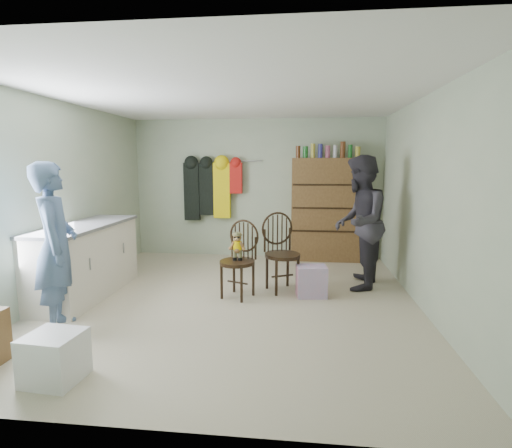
# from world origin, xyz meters

# --- Properties ---
(ground_plane) EXTENTS (5.00, 5.00, 0.00)m
(ground_plane) POSITION_xyz_m (0.00, 0.00, 0.00)
(ground_plane) COLOR beige
(ground_plane) RESTS_ON ground
(room_walls) EXTENTS (5.00, 5.00, 5.00)m
(room_walls) POSITION_xyz_m (0.00, 0.53, 1.58)
(room_walls) COLOR #ACB99B
(room_walls) RESTS_ON ground
(counter) EXTENTS (0.64, 1.86, 0.94)m
(counter) POSITION_xyz_m (-1.95, 0.00, 0.47)
(counter) COLOR silver
(counter) RESTS_ON ground
(plastic_tub) EXTENTS (0.44, 0.42, 0.39)m
(plastic_tub) POSITION_xyz_m (-1.11, -2.00, 0.19)
(plastic_tub) COLOR white
(plastic_tub) RESTS_ON ground
(chair_front) EXTENTS (0.57, 0.57, 0.99)m
(chair_front) POSITION_xyz_m (0.04, 0.18, 0.56)
(chair_front) COLOR black
(chair_front) RESTS_ON ground
(chair_far) EXTENTS (0.63, 0.63, 1.06)m
(chair_far) POSITION_xyz_m (0.55, 0.51, 0.57)
(chair_far) COLOR black
(chair_far) RESTS_ON ground
(striped_bag) EXTENTS (0.41, 0.34, 0.40)m
(striped_bag) POSITION_xyz_m (0.96, 0.28, 0.20)
(striped_bag) COLOR pink
(striped_bag) RESTS_ON ground
(person_left) EXTENTS (0.65, 0.75, 1.73)m
(person_left) POSITION_xyz_m (-1.68, -1.01, 0.87)
(person_left) COLOR slate
(person_left) RESTS_ON ground
(person_right) EXTENTS (0.88, 1.03, 1.83)m
(person_right) POSITION_xyz_m (1.61, 0.73, 0.91)
(person_right) COLOR #2D2B33
(person_right) RESTS_ON ground
(dresser) EXTENTS (1.20, 0.39, 2.07)m
(dresser) POSITION_xyz_m (1.25, 2.30, 0.92)
(dresser) COLOR brown
(dresser) RESTS_ON ground
(coat_rack) EXTENTS (1.42, 0.12, 1.09)m
(coat_rack) POSITION_xyz_m (-0.83, 2.38, 1.25)
(coat_rack) COLOR #99999E
(coat_rack) RESTS_ON ground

